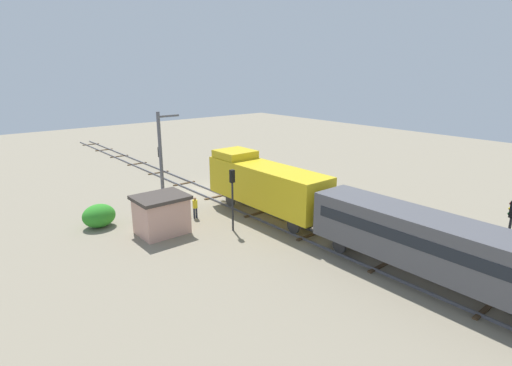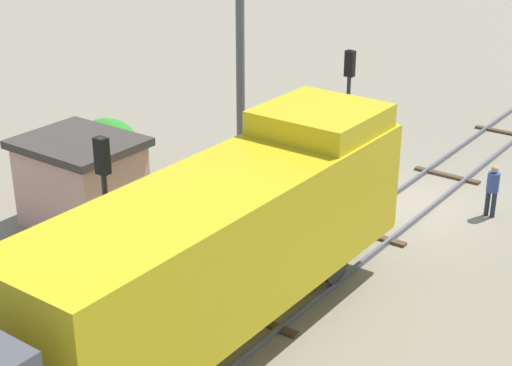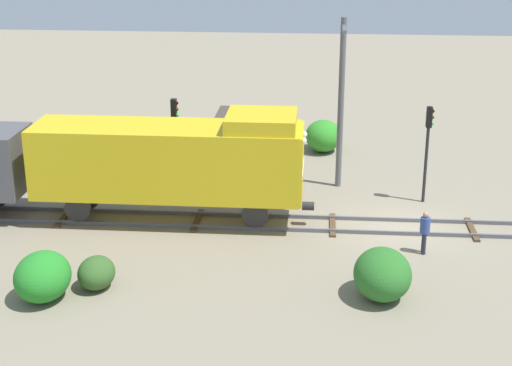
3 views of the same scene
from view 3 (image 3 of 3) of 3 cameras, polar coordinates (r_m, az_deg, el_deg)
The scene contains 13 objects.
ground_plane at distance 33.04m, azimuth 10.56°, elevation -3.25°, with size 102.82×102.82×0.00m, color gray.
railway_track at distance 33.01m, azimuth 10.57°, elevation -3.14°, with size 2.40×68.55×0.16m.
locomotive at distance 32.43m, azimuth -6.08°, elevation 1.77°, with size 2.90×11.60×4.60m.
traffic_signal_near at distance 35.19m, azimuth 12.40°, elevation 3.30°, with size 0.32×0.34×4.38m.
traffic_signal_mid at distance 35.63m, azimuth -5.93°, elevation 3.95°, with size 0.32×0.34×4.46m.
worker_near_track at distance 30.53m, azimuth 12.18°, elevation -3.30°, with size 0.38×0.38×1.70m.
worker_by_signal at distance 36.52m, azimuth 0.26°, elevation 1.01°, with size 0.38×0.38×1.70m.
catenary_mast at distance 36.25m, azimuth 6.21°, elevation 6.06°, with size 1.94×0.28×7.95m.
relay_hut at distance 39.62m, azimuth -0.80°, elevation 3.11°, with size 3.50×2.90×2.74m.
bush_near at distance 27.52m, azimuth -15.26°, elevation -6.58°, with size 2.29×1.87×1.66m, color #248326.
bush_mid at distance 26.96m, azimuth 9.18°, elevation -6.57°, with size 2.40×1.97×1.75m, color #296B26.
bush_far at distance 42.49m, azimuth 4.91°, elevation 3.43°, with size 2.35×1.92×1.71m, color #2F8A26.
bush_back at distance 27.96m, azimuth -11.53°, elevation -6.41°, with size 1.57×1.29×1.14m, color #335A26.
Camera 3 is at (-30.30, 3.55, 12.67)m, focal length 55.00 mm.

